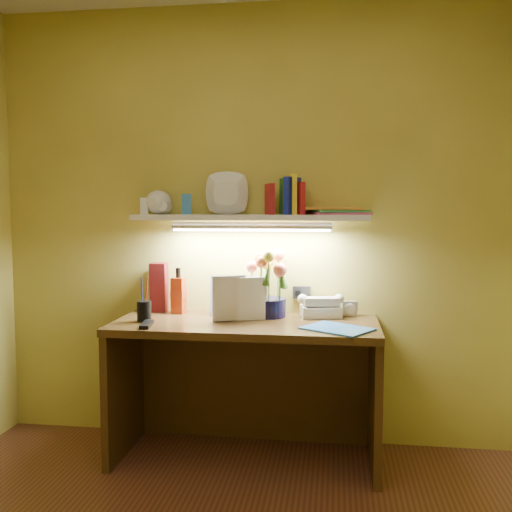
{
  "coord_description": "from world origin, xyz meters",
  "views": [
    {
      "loc": [
        0.47,
        -1.75,
        1.35
      ],
      "look_at": [
        0.04,
        1.35,
        1.09
      ],
      "focal_mm": 40.0,
      "sensor_mm": 36.0,
      "label": 1
    }
  ],
  "objects": [
    {
      "name": "desk",
      "position": [
        0.0,
        1.2,
        0.38
      ],
      "size": [
        1.4,
        0.6,
        0.75
      ],
      "primitive_type": "cube",
      "color": "#3C2710",
      "rests_on": "ground"
    },
    {
      "name": "flower_bouquet",
      "position": [
        0.1,
        1.36,
        0.93
      ],
      "size": [
        0.24,
        0.24,
        0.35
      ],
      "primitive_type": null,
      "rotation": [
        0.0,
        0.0,
        -0.1
      ],
      "color": "#0E0D38",
      "rests_on": "desk"
    },
    {
      "name": "telephone",
      "position": [
        0.39,
        1.38,
        0.81
      ],
      "size": [
        0.24,
        0.2,
        0.13
      ],
      "primitive_type": null,
      "rotation": [
        0.0,
        0.0,
        0.18
      ],
      "color": "beige",
      "rests_on": "desk"
    },
    {
      "name": "desk_clock",
      "position": [
        0.55,
        1.45,
        0.79
      ],
      "size": [
        0.09,
        0.05,
        0.08
      ],
      "primitive_type": "cube",
      "rotation": [
        0.0,
        0.0,
        0.11
      ],
      "color": "silver",
      "rests_on": "desk"
    },
    {
      "name": "whisky_bottle",
      "position": [
        -0.42,
        1.39,
        0.88
      ],
      "size": [
        0.08,
        0.08,
        0.26
      ],
      "primitive_type": null,
      "rotation": [
        0.0,
        0.0,
        -0.11
      ],
      "color": "#A92F0F",
      "rests_on": "desk"
    },
    {
      "name": "whisky_box",
      "position": [
        -0.55,
        1.43,
        0.89
      ],
      "size": [
        0.1,
        0.1,
        0.28
      ],
      "primitive_type": "cube",
      "rotation": [
        0.0,
        0.0,
        0.05
      ],
      "color": "#4F0E0F",
      "rests_on": "desk"
    },
    {
      "name": "pen_cup",
      "position": [
        -0.54,
        1.14,
        0.84
      ],
      "size": [
        0.1,
        0.1,
        0.18
      ],
      "primitive_type": "cylinder",
      "rotation": [
        0.0,
        0.0,
        -0.43
      ],
      "color": "black",
      "rests_on": "desk"
    },
    {
      "name": "art_card",
      "position": [
        -0.12,
        1.38,
        0.86
      ],
      "size": [
        0.22,
        0.05,
        0.22
      ],
      "primitive_type": null,
      "rotation": [
        0.0,
        0.0,
        -0.02
      ],
      "color": "white",
      "rests_on": "desk"
    },
    {
      "name": "tv_remote",
      "position": [
        -0.48,
        1.01,
        0.76
      ],
      "size": [
        0.07,
        0.17,
        0.02
      ],
      "primitive_type": "cube",
      "rotation": [
        0.0,
        0.0,
        0.15
      ],
      "color": "black",
      "rests_on": "desk"
    },
    {
      "name": "blue_folder",
      "position": [
        0.48,
        1.07,
        0.75
      ],
      "size": [
        0.39,
        0.36,
        0.01
      ],
      "primitive_type": "cube",
      "rotation": [
        0.0,
        0.0,
        -0.57
      ],
      "color": "#367BC9",
      "rests_on": "desk"
    },
    {
      "name": "desk_book_a",
      "position": [
        -0.17,
        1.17,
        0.87
      ],
      "size": [
        0.18,
        0.09,
        0.25
      ],
      "primitive_type": "imported",
      "rotation": [
        0.0,
        0.0,
        0.38
      ],
      "color": "beige",
      "rests_on": "desk"
    },
    {
      "name": "desk_book_b",
      "position": [
        -0.05,
        1.21,
        0.87
      ],
      "size": [
        0.17,
        0.07,
        0.23
      ],
      "primitive_type": "imported",
      "rotation": [
        0.0,
        0.0,
        0.32
      ],
      "color": "white",
      "rests_on": "desk"
    },
    {
      "name": "wall_shelf",
      "position": [
        -0.02,
        1.38,
        1.34
      ],
      "size": [
        1.33,
        0.32,
        0.25
      ],
      "color": "white",
      "rests_on": "ground"
    }
  ]
}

